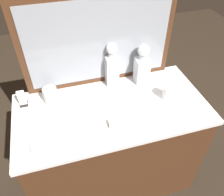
{
  "coord_description": "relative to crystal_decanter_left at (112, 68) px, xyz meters",
  "views": [
    {
      "loc": [
        -0.29,
        -1.0,
        1.86
      ],
      "look_at": [
        0.0,
        0.0,
        0.91
      ],
      "focal_mm": 37.2,
      "sensor_mm": 36.0,
      "label": 1
    }
  ],
  "objects": [
    {
      "name": "ground_plane",
      "position": [
        -0.07,
        -0.24,
        -0.95
      ],
      "size": [
        6.0,
        6.0,
        0.0
      ],
      "primitive_type": "plane",
      "color": "#2D2319"
    },
    {
      "name": "dresser",
      "position": [
        -0.07,
        -0.24,
        -0.54
      ],
      "size": [
        1.22,
        0.61,
        0.83
      ],
      "color": "#472816",
      "rests_on": "ground_plane"
    },
    {
      "name": "dresser_mirror",
      "position": [
        -0.07,
        0.05,
        0.19
      ],
      "size": [
        1.0,
        0.03,
        0.62
      ],
      "color": "#472816",
      "rests_on": "dresser"
    },
    {
      "name": "crystal_decanter_left",
      "position": [
        0.0,
        0.0,
        0.0
      ],
      "size": [
        0.08,
        0.08,
        0.31
      ],
      "color": "white",
      "rests_on": "dresser"
    },
    {
      "name": "crystal_decanter_right",
      "position": [
        0.2,
        -0.04,
        -0.01
      ],
      "size": [
        0.09,
        0.09,
        0.29
      ],
      "color": "white",
      "rests_on": "dresser"
    },
    {
      "name": "crystal_tumbler_far_right",
      "position": [
        -0.43,
        -0.08,
        -0.08
      ],
      "size": [
        0.09,
        0.09,
        0.1
      ],
      "color": "white",
      "rests_on": "dresser"
    },
    {
      "name": "crystal_tumbler_front",
      "position": [
        0.3,
        -0.26,
        -0.08
      ],
      "size": [
        0.07,
        0.07,
        0.09
      ],
      "color": "white",
      "rests_on": "dresser"
    },
    {
      "name": "silver_brush_left",
      "position": [
        -0.06,
        -0.39,
        -0.11
      ],
      "size": [
        0.15,
        0.07,
        0.02
      ],
      "color": "#B7A88C",
      "rests_on": "dresser"
    },
    {
      "name": "silver_brush_center",
      "position": [
        -0.5,
        -0.42,
        -0.11
      ],
      "size": [
        0.16,
        0.1,
        0.02
      ],
      "color": "#B7A88C",
      "rests_on": "dresser"
    },
    {
      "name": "napkin_holder",
      "position": [
        -0.6,
        -0.06,
        -0.08
      ],
      "size": [
        0.05,
        0.05,
        0.11
      ],
      "color": "black",
      "rests_on": "dresser"
    }
  ]
}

